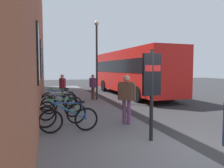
{
  "coord_description": "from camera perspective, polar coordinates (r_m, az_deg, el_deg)",
  "views": [
    {
      "loc": [
        -4.07,
        3.28,
        2.02
      ],
      "look_at": [
        3.5,
        0.94,
        1.46
      ],
      "focal_mm": 34.25,
      "sensor_mm": 36.0,
      "label": 1
    }
  ],
  "objects": [
    {
      "name": "ground",
      "position": [
        11.12,
        5.79,
        -6.4
      ],
      "size": [
        60.0,
        60.0,
        0.0
      ],
      "primitive_type": "plane",
      "color": "#2D2D30"
    },
    {
      "name": "sidewalk_pavement",
      "position": [
        12.32,
        -9.86,
        -5.13
      ],
      "size": [
        24.0,
        3.5,
        0.12
      ],
      "primitive_type": "cube",
      "color": "slate",
      "rests_on": "ground"
    },
    {
      "name": "station_facade",
      "position": [
        13.26,
        -19.75,
        13.75
      ],
      "size": [
        22.0,
        0.65,
        8.61
      ],
      "color": "#9E563D",
      "rests_on": "ground"
    },
    {
      "name": "bicycle_leaning_wall",
      "position": [
        6.61,
        -11.37,
        -9.22
      ],
      "size": [
        0.48,
        1.77,
        0.97
      ],
      "color": "black",
      "rests_on": "sidewalk_pavement"
    },
    {
      "name": "bicycle_by_door",
      "position": [
        7.38,
        -13.2,
        -7.84
      ],
      "size": [
        0.62,
        1.72,
        0.97
      ],
      "color": "black",
      "rests_on": "sidewalk_pavement"
    },
    {
      "name": "bicycle_under_window",
      "position": [
        8.39,
        -13.58,
        -6.41
      ],
      "size": [
        0.68,
        1.7,
        0.97
      ],
      "color": "black",
      "rests_on": "sidewalk_pavement"
    },
    {
      "name": "bicycle_far_end",
      "position": [
        9.35,
        -13.24,
        -5.33
      ],
      "size": [
        0.48,
        1.77,
        0.97
      ],
      "color": "black",
      "rests_on": "sidewalk_pavement"
    },
    {
      "name": "bicycle_beside_lamp",
      "position": [
        10.25,
        -13.99,
        -4.52
      ],
      "size": [
        0.48,
        1.76,
        0.97
      ],
      "color": "black",
      "rests_on": "sidewalk_pavement"
    },
    {
      "name": "bicycle_nearest_sign",
      "position": [
        11.18,
        -13.93,
        -3.8
      ],
      "size": [
        0.48,
        1.76,
        0.97
      ],
      "color": "black",
      "rests_on": "sidewalk_pavement"
    },
    {
      "name": "transit_info_sign",
      "position": [
        5.67,
        10.57,
        0.94
      ],
      "size": [
        0.17,
        0.56,
        2.4
      ],
      "color": "black",
      "rests_on": "sidewalk_pavement"
    },
    {
      "name": "city_bus",
      "position": [
        16.38,
        5.37,
        3.72
      ],
      "size": [
        10.6,
        3.0,
        3.35
      ],
      "color": "red",
      "rests_on": "ground"
    },
    {
      "name": "pedestrian_by_facade",
      "position": [
        12.31,
        -13.1,
        -0.34
      ],
      "size": [
        0.59,
        0.33,
        1.59
      ],
      "color": "#4C724C",
      "rests_on": "sidewalk_pavement"
    },
    {
      "name": "pedestrian_crossing_street",
      "position": [
        13.24,
        -5.14,
        -0.05
      ],
      "size": [
        0.56,
        0.38,
        1.55
      ],
      "color": "brown",
      "rests_on": "sidewalk_pavement"
    },
    {
      "name": "pedestrian_near_bus",
      "position": [
        7.33,
        3.91,
        -2.73
      ],
      "size": [
        0.5,
        0.53,
        1.69
      ],
      "color": "#723F72",
      "rests_on": "sidewalk_pavement"
    },
    {
      "name": "street_lamp",
      "position": [
        13.17,
        -4.1,
        8.28
      ],
      "size": [
        0.28,
        0.28,
        4.79
      ],
      "color": "#333338",
      "rests_on": "sidewalk_pavement"
    }
  ]
}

